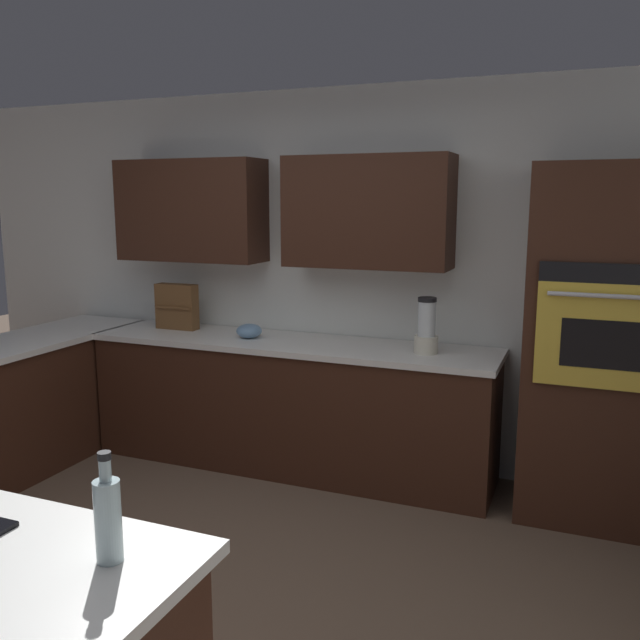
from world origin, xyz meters
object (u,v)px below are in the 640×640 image
object	(u,v)px
mixing_bowl	(249,331)
spice_rack	(177,307)
blender	(426,329)
second_bottle	(108,517)
wall_oven	(599,346)

from	to	relation	value
mixing_bowl	spice_rack	size ratio (longest dim) A/B	0.53
blender	spice_rack	bearing A→B (deg)	-2.73
mixing_bowl	second_bottle	size ratio (longest dim) A/B	0.58
blender	mixing_bowl	size ratio (longest dim) A/B	1.98
wall_oven	mixing_bowl	size ratio (longest dim) A/B	11.49
wall_oven	spice_rack	xyz separation A→B (m)	(2.90, -0.08, 0.04)
mixing_bowl	second_bottle	world-z (taller)	second_bottle
blender	second_bottle	distance (m)	2.73
wall_oven	spice_rack	size ratio (longest dim) A/B	6.11
blender	second_bottle	world-z (taller)	blender
second_bottle	wall_oven	bearing A→B (deg)	-114.12
mixing_bowl	blender	bearing A→B (deg)	180.00
wall_oven	mixing_bowl	bearing A→B (deg)	0.16
blender	second_bottle	xyz separation A→B (m)	(0.22, 2.72, -0.03)
blender	spice_rack	size ratio (longest dim) A/B	1.05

